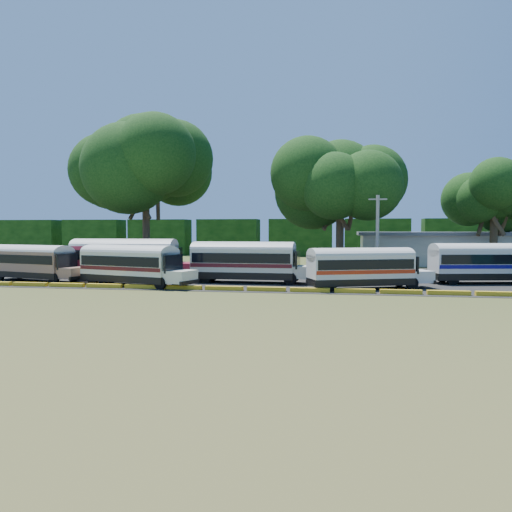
% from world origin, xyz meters
% --- Properties ---
extents(ground, '(160.00, 160.00, 0.00)m').
position_xyz_m(ground, '(0.00, 0.00, 0.00)').
color(ground, '#304818').
rests_on(ground, ground).
extents(asphalt_strip, '(64.00, 24.00, 0.02)m').
position_xyz_m(asphalt_strip, '(1.00, 12.00, 0.01)').
color(asphalt_strip, black).
rests_on(asphalt_strip, ground).
extents(curb, '(53.70, 0.45, 0.30)m').
position_xyz_m(curb, '(-0.00, 1.00, 0.15)').
color(curb, gold).
rests_on(curb, ground).
extents(terminal_building, '(19.00, 9.00, 4.00)m').
position_xyz_m(terminal_building, '(18.00, 30.00, 2.03)').
color(terminal_building, silver).
rests_on(terminal_building, ground).
extents(treeline_backdrop, '(130.00, 4.00, 6.00)m').
position_xyz_m(treeline_backdrop, '(0.00, 48.00, 3.00)').
color(treeline_backdrop, black).
rests_on(treeline_backdrop, ground).
extents(bus_beige, '(9.40, 4.54, 3.00)m').
position_xyz_m(bus_beige, '(-18.57, 4.51, 1.72)').
color(bus_beige, black).
rests_on(bus_beige, ground).
extents(bus_red, '(10.80, 3.34, 3.50)m').
position_xyz_m(bus_red, '(-11.29, 6.78, 2.01)').
color(bus_red, black).
rests_on(bus_red, ground).
extents(bus_cream_west, '(9.74, 4.92, 3.11)m').
position_xyz_m(bus_cream_west, '(-9.12, 2.63, 1.76)').
color(bus_cream_west, black).
rests_on(bus_cream_west, ground).
extents(bus_cream_east, '(10.11, 2.71, 3.31)m').
position_xyz_m(bus_cream_east, '(-0.93, 6.20, 1.87)').
color(bus_cream_east, black).
rests_on(bus_cream_east, ground).
extents(bus_white_red, '(9.25, 5.33, 2.98)m').
position_xyz_m(bus_white_red, '(8.12, 3.39, 1.68)').
color(bus_white_red, black).
rests_on(bus_white_red, ground).
extents(bus_white_blue, '(10.01, 4.27, 3.20)m').
position_xyz_m(bus_white_blue, '(17.81, 8.88, 1.81)').
color(bus_white_blue, black).
rests_on(bus_white_blue, ground).
extents(tree_west, '(13.34, 13.34, 16.91)m').
position_xyz_m(tree_west, '(-14.74, 19.34, 11.98)').
color(tree_west, '#3D311E').
rests_on(tree_west, ground).
extents(tree_center, '(10.63, 10.63, 13.44)m').
position_xyz_m(tree_center, '(6.39, 19.20, 9.51)').
color(tree_center, '#3D311E').
rests_on(tree_center, ground).
extents(tree_east, '(7.76, 7.76, 11.12)m').
position_xyz_m(tree_east, '(22.72, 24.34, 8.19)').
color(tree_east, '#3D311E').
rests_on(tree_east, ground).
extents(utility_pole, '(1.60, 0.30, 7.30)m').
position_xyz_m(utility_pole, '(9.70, 12.21, 3.76)').
color(utility_pole, gray).
rests_on(utility_pole, ground).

